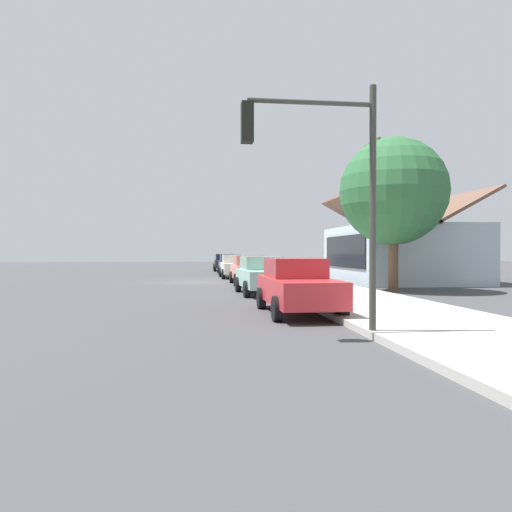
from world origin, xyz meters
TOP-DOWN VIEW (x-y plane):
  - ground_plane at (0.00, 0.00)m, footprint 120.00×120.00m
  - sidewalk_curb at (0.00, 5.60)m, footprint 60.00×4.20m
  - car_charcoal at (-16.61, 2.66)m, footprint 4.80×2.13m
  - car_navy at (-10.09, 2.79)m, footprint 4.70×2.13m
  - car_ivory at (-4.27, 2.61)m, footprint 4.64×1.99m
  - car_coral at (2.47, 2.89)m, footprint 4.44×1.99m
  - car_seafoam at (8.65, 2.76)m, footprint 4.42×2.10m
  - car_cherry at (15.14, 2.88)m, footprint 4.53×1.96m
  - storefront_building at (1.52, 11.98)m, footprint 9.62×7.06m
  - shade_tree at (8.01, 8.83)m, footprint 4.83×4.83m
  - traffic_light_main at (19.18, 2.54)m, footprint 0.37×2.79m
  - utility_pole_wooden at (7.02, 8.20)m, footprint 1.80×0.24m
  - fire_hydrant_red at (6.79, 4.20)m, footprint 0.22×0.22m

SIDE VIEW (x-z plane):
  - ground_plane at x=0.00m, z-range 0.00..0.00m
  - sidewalk_curb at x=0.00m, z-range 0.00..0.16m
  - fire_hydrant_red at x=6.79m, z-range 0.14..0.85m
  - car_seafoam at x=8.65m, z-range 0.02..1.61m
  - car_coral at x=2.47m, z-range 0.02..1.61m
  - car_cherry at x=15.14m, z-range 0.02..1.61m
  - car_ivory at x=-4.27m, z-range 0.02..1.61m
  - car_navy at x=-10.09m, z-range 0.02..1.61m
  - car_charcoal at x=-16.61m, z-range 0.02..1.61m
  - storefront_building at x=1.52m, z-range -0.81..4.41m
  - traffic_light_main at x=19.18m, z-range 0.89..6.09m
  - utility_pole_wooden at x=7.02m, z-range 0.18..7.68m
  - shade_tree at x=8.01m, z-range 1.03..7.96m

